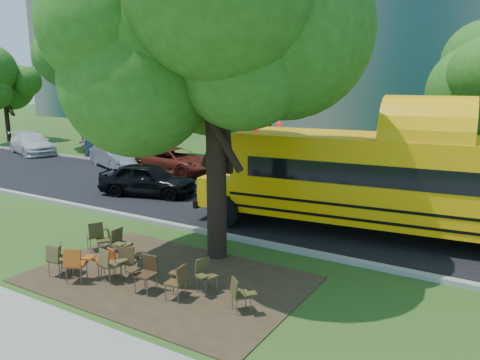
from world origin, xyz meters
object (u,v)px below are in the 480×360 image
Objects in this scene: chair_5 at (146,270)px; chair_7 at (240,292)px; chair_4 at (110,262)px; chair_12 at (204,272)px; chair_11 at (129,258)px; pedestrian_a at (90,144)px; main_tree at (215,48)px; bg_car_silver at (115,156)px; chair_2 at (76,262)px; chair_10 at (120,241)px; pedestrian_b at (83,143)px; bg_car_white at (32,144)px; chair_1 at (65,254)px; chair_6 at (178,279)px; chair_9 at (105,237)px; school_bus at (419,182)px; chair_3 at (108,261)px; black_car at (148,179)px; chair_8 at (96,233)px; bg_car_red at (176,161)px; chair_0 at (57,257)px.

chair_5 is 2.47m from chair_7.
chair_12 is (2.37, 0.77, -0.04)m from chair_4.
pedestrian_a is at bearing 114.27° from chair_11.
main_tree is 2.25× the size of bg_car_silver.
chair_5 is at bearing -110.55° from bg_car_silver.
chair_2 reaches higher than chair_10.
bg_car_white is at bearing -101.22° from pedestrian_b.
chair_1 is 0.16× the size of bg_car_white.
chair_6 is (3.60, 0.25, 0.03)m from chair_1.
chair_11 is at bearing 73.29° from chair_6.
chair_1 is 1.55m from chair_9.
bg_car_silver is 4.08m from pedestrian_a.
main_tree is at bearing -141.96° from school_bus.
chair_2 is 0.48× the size of pedestrian_a.
chair_10 is (0.87, -0.24, 0.11)m from chair_9.
chair_10 reaches higher than chair_6.
pedestrian_a is (-14.52, 11.70, 0.40)m from chair_10.
bg_car_silver reaches higher than chair_11.
bg_car_white is at bearing -98.11° from chair_12.
school_bus is at bearing -81.89° from bg_car_silver.
pedestrian_b is at bearing 103.73° from pedestrian_a.
main_tree is at bearing -134.71° from chair_12.
chair_1 is at bearing -133.51° from main_tree.
main_tree is 0.69× the size of school_bus.
chair_3 is 0.18× the size of black_car.
school_bus is at bearing -81.61° from bg_car_white.
chair_6 is at bearing -165.01° from chair_9.
bg_car_white is (-19.49, 11.00, 0.14)m from chair_10.
school_bus is at bearing 23.44° from chair_11.
main_tree is 6.43m from chair_8.
chair_9 is at bearing -164.15° from black_car.
school_bus reaches higher than chair_4.
chair_8 is 11.99m from bg_car_red.
chair_6 is 1.01× the size of chair_12.
chair_9 is 0.18× the size of black_car.
chair_3 is 0.89× the size of chair_11.
pedestrian_a reaches higher than pedestrian_b.
black_car is at bearing 136.11° from chair_4.
chair_11 is at bearing -63.19° from chair_12.
chair_10 is 0.19× the size of bg_car_red.
chair_11 is (1.06, -0.73, -0.03)m from chair_10.
chair_11 reaches higher than chair_0.
bg_car_red reaches higher than chair_5.
main_tree is 6.34m from chair_9.
chair_1 is at bearing -117.78° from bg_car_silver.
chair_1 is 1.04× the size of chair_9.
chair_7 is 0.16× the size of bg_car_white.
black_car is at bearing 38.94° from chair_6.
chair_7 is 0.86× the size of chair_10.
chair_7 is 4.52m from chair_10.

